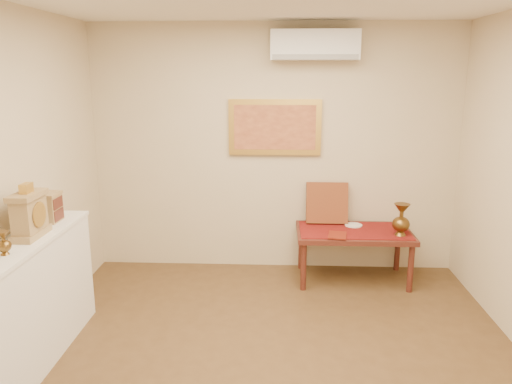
# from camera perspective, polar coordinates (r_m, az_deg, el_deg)

# --- Properties ---
(floor) EXTENTS (4.50, 4.50, 0.00)m
(floor) POSITION_cam_1_polar(r_m,az_deg,el_deg) (3.86, 1.59, -20.85)
(floor) COLOR brown
(floor) RESTS_ON ground
(wall_back) EXTENTS (4.00, 0.02, 2.70)m
(wall_back) POSITION_cam_1_polar(r_m,az_deg,el_deg) (5.50, 2.15, 4.85)
(wall_back) COLOR beige
(wall_back) RESTS_ON ground
(brass_urn_small) EXTENTS (0.10, 0.10, 0.21)m
(brass_urn_small) POSITION_cam_1_polar(r_m,az_deg,el_deg) (3.77, -26.92, -4.87)
(brass_urn_small) COLOR brown
(brass_urn_small) RESTS_ON display_ledge
(table_cloth) EXTENTS (1.14, 0.59, 0.01)m
(table_cloth) POSITION_cam_1_polar(r_m,az_deg,el_deg) (5.38, 11.14, -4.32)
(table_cloth) COLOR maroon
(table_cloth) RESTS_ON low_table
(brass_urn_tall) EXTENTS (0.18, 0.18, 0.40)m
(brass_urn_tall) POSITION_cam_1_polar(r_m,az_deg,el_deg) (5.27, 16.29, -2.65)
(brass_urn_tall) COLOR brown
(brass_urn_tall) RESTS_ON table_cloth
(plate) EXTENTS (0.19, 0.19, 0.01)m
(plate) POSITION_cam_1_polar(r_m,az_deg,el_deg) (5.53, 11.09, -3.73)
(plate) COLOR white
(plate) RESTS_ON table_cloth
(menu) EXTENTS (0.22, 0.28, 0.01)m
(menu) POSITION_cam_1_polar(r_m,az_deg,el_deg) (5.16, 9.28, -4.89)
(menu) COLOR maroon
(menu) RESTS_ON table_cloth
(cushion) EXTENTS (0.45, 0.19, 0.46)m
(cushion) POSITION_cam_1_polar(r_m,az_deg,el_deg) (5.53, 8.11, -1.22)
(cushion) COLOR #5E1512
(cushion) RESTS_ON table_cloth
(display_ledge) EXTENTS (0.37, 2.02, 0.98)m
(display_ledge) POSITION_cam_1_polar(r_m,az_deg,el_deg) (4.07, -25.72, -12.46)
(display_ledge) COLOR white
(display_ledge) RESTS_ON floor
(mantel_clock) EXTENTS (0.17, 0.36, 0.41)m
(mantel_clock) POSITION_cam_1_polar(r_m,az_deg,el_deg) (4.06, -24.47, -2.34)
(mantel_clock) COLOR #A58655
(mantel_clock) RESTS_ON display_ledge
(wooden_chest) EXTENTS (0.16, 0.21, 0.24)m
(wooden_chest) POSITION_cam_1_polar(r_m,az_deg,el_deg) (4.43, -22.54, -1.61)
(wooden_chest) COLOR #A58655
(wooden_chest) RESTS_ON display_ledge
(low_table) EXTENTS (1.20, 0.70, 0.55)m
(low_table) POSITION_cam_1_polar(r_m,az_deg,el_deg) (5.40, 11.11, -5.01)
(low_table) COLOR #532118
(low_table) RESTS_ON floor
(painting) EXTENTS (1.00, 0.06, 0.60)m
(painting) POSITION_cam_1_polar(r_m,az_deg,el_deg) (5.44, 2.17, 7.41)
(painting) COLOR gold
(painting) RESTS_ON wall_back
(ac_unit) EXTENTS (0.90, 0.25, 0.30)m
(ac_unit) POSITION_cam_1_polar(r_m,az_deg,el_deg) (5.32, 6.73, 16.34)
(ac_unit) COLOR white
(ac_unit) RESTS_ON wall_back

